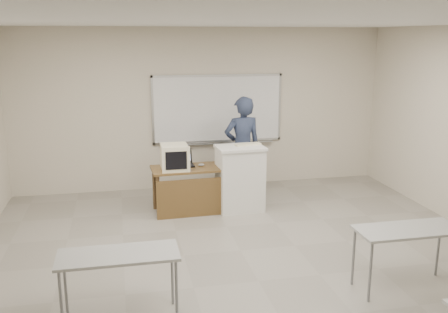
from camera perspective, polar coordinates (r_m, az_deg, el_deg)
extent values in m
cube|color=gray|center=(6.12, 3.96, -14.07)|extent=(7.00, 8.00, 0.01)
cube|color=white|center=(9.45, -0.73, 5.48)|extent=(2.40, 0.03, 1.20)
cube|color=#B7BABC|center=(9.37, -0.73, 9.23)|extent=(2.48, 0.04, 0.04)
cube|color=#B7BABC|center=(9.55, -0.71, 1.79)|extent=(2.48, 0.04, 0.04)
cube|color=#B7BABC|center=(9.28, -8.16, 5.21)|extent=(0.04, 0.04, 1.28)
cube|color=#B7BABC|center=(9.75, 6.36, 5.66)|extent=(0.04, 0.04, 1.28)
cube|color=#B7BABC|center=(9.51, -0.66, 1.50)|extent=(2.16, 0.07, 0.02)
cube|color=gray|center=(5.16, -11.99, -10.95)|extent=(1.20, 0.50, 0.03)
cylinder|color=slate|center=(5.18, -18.11, -15.76)|extent=(0.03, 0.03, 0.70)
cylinder|color=slate|center=(5.16, -5.45, -15.20)|extent=(0.03, 0.03, 0.70)
cylinder|color=slate|center=(5.53, -17.68, -13.76)|extent=(0.03, 0.03, 0.70)
cylinder|color=slate|center=(5.51, -5.94, -13.22)|extent=(0.03, 0.03, 0.70)
cube|color=gray|center=(6.03, 20.37, -7.86)|extent=(1.20, 0.50, 0.03)
cylinder|color=slate|center=(5.75, 16.38, -12.57)|extent=(0.03, 0.03, 0.70)
cylinder|color=slate|center=(6.07, 14.58, -11.02)|extent=(0.03, 0.03, 0.70)
cylinder|color=slate|center=(6.61, 23.29, -9.64)|extent=(0.03, 0.03, 0.70)
cube|color=brown|center=(8.15, -3.94, -1.37)|extent=(1.24, 0.62, 0.04)
cube|color=brown|center=(8.00, -3.60, -4.78)|extent=(1.18, 0.03, 0.63)
cylinder|color=#4C3720|center=(7.96, -7.64, -4.63)|extent=(0.06, 0.06, 0.71)
cylinder|color=#4C3720|center=(8.11, 0.28, -4.16)|extent=(0.06, 0.06, 0.71)
cylinder|color=#4C3720|center=(8.44, -7.91, -3.59)|extent=(0.06, 0.06, 0.71)
cylinder|color=#4C3720|center=(8.58, -0.43, -3.17)|extent=(0.06, 0.06, 0.71)
cube|color=white|center=(8.26, 1.83, -2.65)|extent=(0.73, 0.52, 1.04)
cube|color=white|center=(8.13, 1.86, 1.01)|extent=(0.77, 0.56, 0.04)
cube|color=beige|center=(8.04, -5.70, -0.03)|extent=(0.42, 0.44, 0.40)
cube|color=beige|center=(7.81, -5.50, -0.43)|extent=(0.44, 0.04, 0.42)
cube|color=black|center=(7.78, -5.48, -0.47)|extent=(0.33, 0.01, 0.29)
cube|color=black|center=(8.23, -4.73, -1.03)|extent=(0.36, 0.26, 0.02)
cube|color=black|center=(8.21, -4.72, -0.96)|extent=(0.30, 0.15, 0.01)
cube|color=black|center=(8.35, -4.89, 0.13)|extent=(0.36, 0.08, 0.25)
cube|color=#8693DA|center=(8.34, -4.88, 0.13)|extent=(0.31, 0.05, 0.19)
ellipsoid|color=#979B9E|center=(8.22, -2.61, -0.95)|extent=(0.12, 0.09, 0.04)
cube|color=beige|center=(8.23, 2.75, 1.40)|extent=(0.45, 0.22, 0.02)
imported|color=black|center=(8.84, 2.11, 1.02)|extent=(0.70, 0.49, 1.82)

